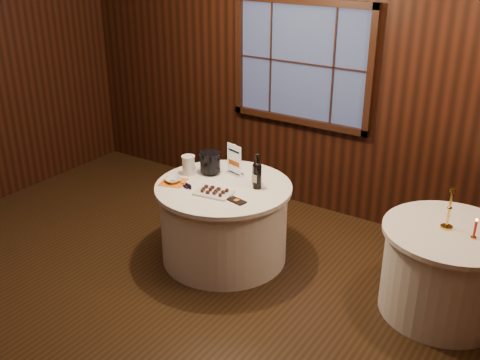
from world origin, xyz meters
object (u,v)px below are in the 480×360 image
Objects in this scene: cracker_bowl at (173,180)px; brass_candlestick at (449,214)px; ice_bucket at (210,162)px; grape_bunch at (189,185)px; side_table at (445,271)px; main_table at (224,222)px; glass_pitcher at (189,165)px; red_candle at (475,230)px; chocolate_plate at (214,192)px; chocolate_box at (237,201)px; port_bottle_right at (257,174)px; port_bottle_left at (256,172)px; sign_stand at (235,164)px.

cracker_bowl is 0.43× the size of brass_candlestick.
ice_bucket is 0.39m from grape_bunch.
ice_bucket is at bearing -176.56° from side_table.
main_table is at bearing -171.47° from side_table.
cracker_bowl is at bearing -80.34° from glass_pitcher.
glass_pitcher is 1.12× the size of red_candle.
chocolate_plate reaches higher than chocolate_box.
main_table is 3.85× the size of port_bottle_right.
main_table is 7.40× the size of chocolate_box.
red_candle reaches higher than chocolate_plate.
port_bottle_right is 0.37m from chocolate_box.
red_candle is at bearing 10.18° from cracker_bowl.
cracker_bowl reaches higher than main_table.
side_table is 7.33× the size of cracker_bowl.
cracker_bowl is (-0.47, -0.01, 0.00)m from chocolate_plate.
side_table is 2.49m from glass_pitcher.
chocolate_plate is 1.05× the size of brass_candlestick.
grape_bunch is 2.26m from brass_candlestick.
port_bottle_right reaches higher than port_bottle_left.
cracker_bowl reaches higher than grape_bunch.
port_bottle_right is 1.77× the size of glass_pitcher.
main_table is 7.60× the size of red_candle.
grape_bunch is (-0.53, -0.34, -0.13)m from port_bottle_right.
glass_pitcher reaches higher than grape_bunch.
sign_stand is 0.31m from port_bottle_left.
side_table is at bearing 12.88° from grape_bunch.
red_candle is at bearing 14.08° from port_bottle_right.
cracker_bowl is at bearing -113.74° from ice_bucket.
sign_stand is at bearing 100.73° from chocolate_plate.
brass_candlestick is (1.95, 0.31, 0.51)m from main_table.
port_bottle_right is 0.64m from grape_bunch.
red_candle reaches higher than main_table.
chocolate_plate is 0.47m from cracker_bowl.
cracker_bowl is (-0.16, -0.37, -0.09)m from ice_bucket.
main_table is 0.61m from port_bottle_right.
cracker_bowl is (-0.19, 0.01, 0.00)m from grape_bunch.
chocolate_plate is at bearing -167.82° from red_candle.
ice_bucket is (-0.51, -0.03, -0.01)m from port_bottle_left.
sign_stand reaches higher than chocolate_plate.
port_bottle_left is 1.96× the size of cracker_bowl.
glass_pitcher is (-0.72, -0.09, -0.05)m from port_bottle_right.
ice_bucket reaches higher than chocolate_box.
sign_stand is 0.61m from chocolate_box.
port_bottle_right is (-1.71, -0.18, 0.53)m from side_table.
brass_candlestick is (-0.05, 0.01, 0.51)m from side_table.
port_bottle_left is at bearing -177.85° from red_candle.
chocolate_plate is (-0.20, -0.39, -0.11)m from port_bottle_left.
sign_stand is 0.62m from cracker_bowl.
port_bottle_right is 0.56m from ice_bucket.
port_bottle_left reaches higher than chocolate_box.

